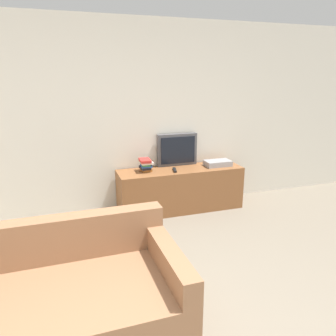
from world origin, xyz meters
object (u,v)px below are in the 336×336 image
at_px(television, 177,150).
at_px(remote_on_stand, 175,170).
at_px(couch, 26,313).
at_px(tv_stand, 180,189).
at_px(book_stack, 146,165).
at_px(set_top_box, 218,163).

height_order(television, remote_on_stand, television).
bearing_deg(couch, tv_stand, 46.03).
relative_size(book_stack, remote_on_stand, 1.15).
bearing_deg(tv_stand, television, 84.21).
height_order(couch, book_stack, couch).
height_order(tv_stand, book_stack, book_stack).
relative_size(book_stack, set_top_box, 0.62).
relative_size(couch, set_top_box, 5.93).
distance_m(television, set_top_box, 0.62).
distance_m(television, remote_on_stand, 0.37).
height_order(television, set_top_box, television).
xyz_separation_m(tv_stand, remote_on_stand, (-0.11, -0.07, 0.31)).
distance_m(couch, book_stack, 2.50).
bearing_deg(remote_on_stand, tv_stand, 32.24).
distance_m(tv_stand, book_stack, 0.63).
relative_size(tv_stand, set_top_box, 4.72).
xyz_separation_m(tv_stand, television, (0.02, 0.20, 0.53)).
xyz_separation_m(tv_stand, book_stack, (-0.49, 0.04, 0.40)).
bearing_deg(set_top_box, television, 158.21).
bearing_deg(set_top_box, book_stack, 177.23).
xyz_separation_m(television, couch, (-1.91, -2.19, -0.56)).
distance_m(television, couch, 2.96).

